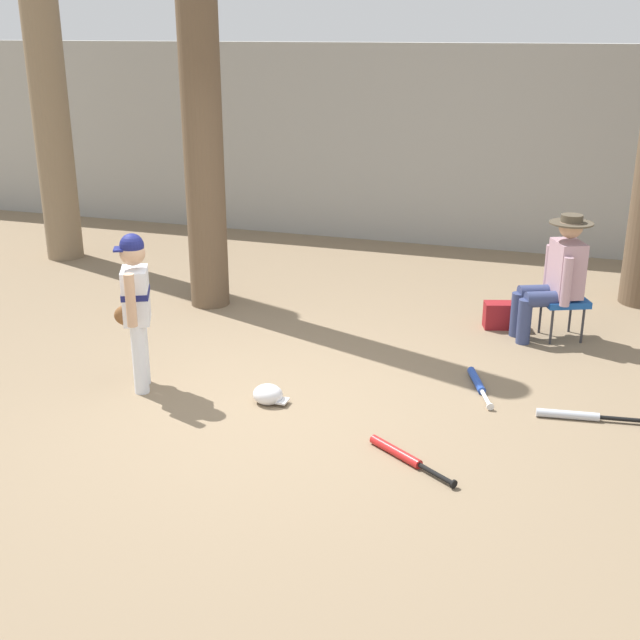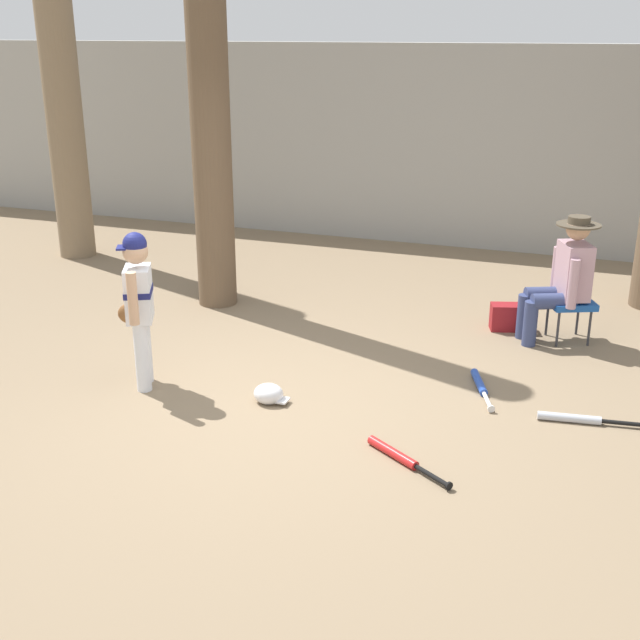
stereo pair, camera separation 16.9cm
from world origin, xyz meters
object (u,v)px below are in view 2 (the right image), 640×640
young_ballplayer (138,300)px  bat_red_barrel (399,456)px  bat_aluminum_silver (578,419)px  bat_blue_youth (480,385)px  seated_spectator (563,276)px  batting_helmet_white (269,394)px  folding_stool (570,304)px  handbag_beside_stool (508,317)px  tree_far_left (58,59)px  tree_near_player (209,85)px

young_ballplayer → bat_red_barrel: bearing=-12.0°
bat_aluminum_silver → bat_blue_youth: (-0.79, 0.36, 0.00)m
bat_red_barrel → seated_spectator: bearing=73.4°
bat_red_barrel → batting_helmet_white: (-1.21, 0.54, 0.04)m
seated_spectator → bat_aluminum_silver: (0.30, -1.72, -0.61)m
seated_spectator → batting_helmet_white: size_ratio=4.23×
folding_stool → handbag_beside_stool: bearing=169.8°
seated_spectator → bat_red_barrel: 2.91m
folding_stool → tree_far_left: bearing=170.9°
bat_blue_youth → tree_far_left: bearing=157.1°
bat_blue_youth → folding_stool: bearing=67.5°
tree_far_left → batting_helmet_white: tree_far_left is taller
tree_near_player → bat_aluminum_silver: 4.73m
bat_aluminum_silver → tree_far_left: bearing=156.9°
bat_red_barrel → bat_aluminum_silver: (1.12, 1.01, 0.00)m
tree_near_player → seated_spectator: bearing=1.5°
seated_spectator → bat_red_barrel: size_ratio=1.73×
seated_spectator → bat_aluminum_silver: seated_spectator is taller
bat_aluminum_silver → batting_helmet_white: (-2.33, -0.47, 0.04)m
tree_far_left → batting_helmet_white: size_ratio=19.59×
bat_aluminum_silver → bat_blue_youth: 0.87m
tree_near_player → tree_far_left: bearing=156.6°
folding_stool → bat_blue_youth: size_ratio=0.75×
bat_red_barrel → batting_helmet_white: bearing=155.8°
seated_spectator → bat_aluminum_silver: size_ratio=1.54×
folding_stool → seated_spectator: (-0.09, -0.04, 0.28)m
seated_spectator → tree_far_left: size_ratio=0.22×
young_ballplayer → bat_red_barrel: size_ratio=1.88×
young_ballplayer → bat_aluminum_silver: size_ratio=1.67×
bat_red_barrel → batting_helmet_white: batting_helmet_white is taller
tree_far_left → bat_blue_youth: size_ratio=7.93×
bat_red_barrel → tree_near_player: bearing=135.9°
folding_stool → batting_helmet_white: (-2.11, -2.23, -0.29)m
handbag_beside_stool → bat_red_barrel: 2.89m
young_ballplayer → seated_spectator: young_ballplayer is taller
folding_stool → bat_aluminum_silver: (0.21, -1.76, -0.33)m
seated_spectator → bat_blue_youth: bearing=-109.9°
young_ballplayer → handbag_beside_stool: young_ballplayer is taller
handbag_beside_stool → tree_far_left: bearing=171.0°
tree_far_left → bat_aluminum_silver: (6.46, -2.76, -2.41)m
seated_spectator → tree_far_left: tree_far_left is taller
seated_spectator → handbag_beside_stool: bearing=163.4°
tree_far_left → bat_red_barrel: tree_far_left is taller
young_ballplayer → batting_helmet_white: 1.30m
bat_aluminum_silver → folding_stool: bearing=97.0°
seated_spectator → bat_blue_youth: (-0.49, -1.35, -0.61)m
bat_blue_youth → tree_near_player: bearing=157.5°
bat_red_barrel → bat_blue_youth: 1.41m
folding_stool → tree_far_left: tree_far_left is taller
folding_stool → handbag_beside_stool: folding_stool is taller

